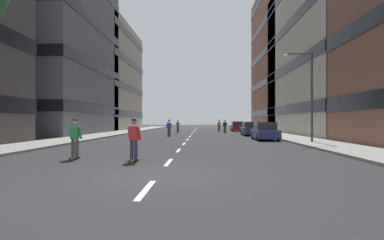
{
  "coord_description": "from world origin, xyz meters",
  "views": [
    {
      "loc": [
        1.39,
        -9.6,
        1.68
      ],
      "look_at": [
        0.0,
        29.16,
        1.72
      ],
      "focal_mm": 29.56,
      "sensor_mm": 36.0,
      "label": 1
    }
  ],
  "objects": [
    {
      "name": "skater_1",
      "position": [
        -2.14,
        34.04,
        1.02
      ],
      "size": [
        0.54,
        0.91,
        1.78
      ],
      "color": "brown",
      "rests_on": "ground_plane"
    },
    {
      "name": "parked_car_far",
      "position": [
        6.64,
        39.47,
        0.7
      ],
      "size": [
        1.82,
        4.4,
        1.52
      ],
      "color": "maroon",
      "rests_on": "ground_plane"
    },
    {
      "name": "building_right_far",
      "position": [
        20.39,
        46.01,
        12.58
      ],
      "size": [
        17.95,
        22.16,
        24.98
      ],
      "color": "brown",
      "rests_on": "ground_plane"
    },
    {
      "name": "skater_0",
      "position": [
        3.78,
        38.1,
        0.98
      ],
      "size": [
        0.54,
        0.91,
        1.78
      ],
      "color": "brown",
      "rests_on": "ground_plane"
    },
    {
      "name": "skater_2",
      "position": [
        -4.16,
        3.86,
        0.98
      ],
      "size": [
        0.54,
        0.91,
        1.78
      ],
      "color": "brown",
      "rests_on": "ground_plane"
    },
    {
      "name": "sidewalk_left",
      "position": [
        -9.66,
        31.35,
        0.07
      ],
      "size": [
        3.63,
        76.63,
        0.14
      ],
      "primitive_type": "cube",
      "color": "gray",
      "rests_on": "ground_plane"
    },
    {
      "name": "sidewalk_right",
      "position": [
        9.66,
        31.35,
        0.07
      ],
      "size": [
        3.63,
        76.63,
        0.14
      ],
      "primitive_type": "cube",
      "color": "gray",
      "rests_on": "ground_plane"
    },
    {
      "name": "skater_4",
      "position": [
        -1.42,
        3.1,
        0.98
      ],
      "size": [
        0.57,
        0.92,
        1.78
      ],
      "color": "brown",
      "rests_on": "ground_plane"
    },
    {
      "name": "building_left_mid",
      "position": [
        -20.39,
        28.33,
        10.3
      ],
      "size": [
        17.95,
        19.05,
        20.42
      ],
      "color": "slate",
      "rests_on": "ground_plane"
    },
    {
      "name": "parked_car_mid",
      "position": [
        6.64,
        17.58,
        0.7
      ],
      "size": [
        1.82,
        4.4,
        1.52
      ],
      "color": "navy",
      "rests_on": "ground_plane"
    },
    {
      "name": "skater_5",
      "position": [
        -2.22,
        23.55,
        0.98
      ],
      "size": [
        0.54,
        0.91,
        1.78
      ],
      "color": "brown",
      "rests_on": "ground_plane"
    },
    {
      "name": "building_left_far",
      "position": [
        -20.39,
        46.01,
        9.22
      ],
      "size": [
        17.95,
        20.86,
        18.26
      ],
      "color": "#B2A893",
      "rests_on": "ground_plane"
    },
    {
      "name": "parked_car_near",
      "position": [
        6.64,
        25.53,
        0.7
      ],
      "size": [
        1.82,
        4.4,
        1.52
      ],
      "color": "navy",
      "rests_on": "ground_plane"
    },
    {
      "name": "streetlamp_right",
      "position": [
        8.93,
        13.66,
        4.14
      ],
      "size": [
        2.13,
        0.3,
        6.5
      ],
      "color": "#3F3F44",
      "rests_on": "sidewalk_right"
    },
    {
      "name": "ground_plane",
      "position": [
        0.0,
        27.86,
        0.0
      ],
      "size": [
        167.19,
        167.19,
        0.0
      ],
      "primitive_type": "plane",
      "color": "#28282B"
    },
    {
      "name": "building_right_mid",
      "position": [
        20.39,
        28.33,
        9.99
      ],
      "size": [
        17.95,
        23.8,
        19.79
      ],
      "color": "#BCB29E",
      "rests_on": "ground_plane"
    },
    {
      "name": "skater_3",
      "position": [
        4.28,
        32.8,
        1.02
      ],
      "size": [
        0.57,
        0.92,
        1.78
      ],
      "color": "brown",
      "rests_on": "ground_plane"
    },
    {
      "name": "lane_markings",
      "position": [
        0.0,
        28.0,
        0.0
      ],
      "size": [
        0.16,
        62.2,
        0.01
      ],
      "color": "silver",
      "rests_on": "ground_plane"
    }
  ]
}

